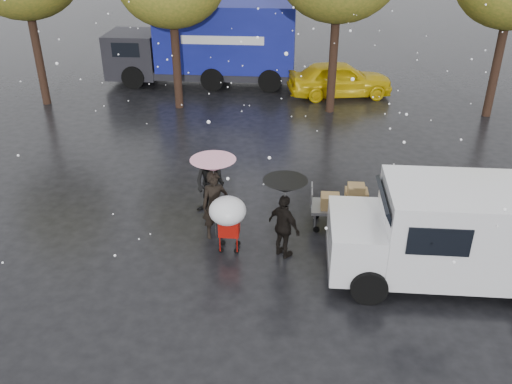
# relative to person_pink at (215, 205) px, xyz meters

# --- Properties ---
(ground) EXTENTS (90.00, 90.00, 0.00)m
(ground) POSITION_rel_person_pink_xyz_m (0.62, -0.62, -0.86)
(ground) COLOR black
(ground) RESTS_ON ground
(person_pink) EXTENTS (0.73, 0.59, 1.73)m
(person_pink) POSITION_rel_person_pink_xyz_m (0.00, 0.00, 0.00)
(person_pink) COLOR black
(person_pink) RESTS_ON ground
(person_middle) EXTENTS (1.04, 0.95, 1.75)m
(person_middle) POSITION_rel_person_pink_xyz_m (-0.29, 1.08, 0.01)
(person_middle) COLOR black
(person_middle) RESTS_ON ground
(person_black) EXTENTS (0.93, 0.90, 1.56)m
(person_black) POSITION_rel_person_pink_xyz_m (1.68, -0.69, -0.08)
(person_black) COLOR black
(person_black) RESTS_ON ground
(umbrella_pink) EXTENTS (1.06, 1.06, 2.07)m
(umbrella_pink) POSITION_rel_person_pink_xyz_m (-0.00, 0.00, 1.05)
(umbrella_pink) COLOR #4C4C4C
(umbrella_pink) RESTS_ON ground
(umbrella_black) EXTENTS (0.98, 0.98, 1.96)m
(umbrella_black) POSITION_rel_person_pink_xyz_m (1.68, -0.69, 0.94)
(umbrella_black) COLOR #4C4C4C
(umbrella_black) RESTS_ON ground
(vendor_cart) EXTENTS (1.52, 0.80, 1.27)m
(vendor_cart) POSITION_rel_person_pink_xyz_m (3.14, 0.70, -0.14)
(vendor_cart) COLOR slate
(vendor_cart) RESTS_ON ground
(shopping_cart) EXTENTS (0.84, 0.84, 1.46)m
(shopping_cart) POSITION_rel_person_pink_xyz_m (0.40, -0.69, 0.20)
(shopping_cart) COLOR #B4110A
(shopping_cart) RESTS_ON ground
(white_van) EXTENTS (4.91, 2.18, 2.20)m
(white_van) POSITION_rel_person_pink_xyz_m (5.27, -1.25, 0.30)
(white_van) COLOR white
(white_van) RESTS_ON ground
(blue_truck) EXTENTS (8.30, 2.60, 3.50)m
(blue_truck) POSITION_rel_person_pink_xyz_m (-2.22, 12.82, 0.89)
(blue_truck) COLOR navy
(blue_truck) RESTS_ON ground
(box_ground_near) EXTENTS (0.63, 0.56, 0.47)m
(box_ground_near) POSITION_rel_person_pink_xyz_m (3.05, -0.62, -0.63)
(box_ground_near) COLOR olive
(box_ground_near) RESTS_ON ground
(box_ground_far) EXTENTS (0.47, 0.37, 0.35)m
(box_ground_far) POSITION_rel_person_pink_xyz_m (3.28, 1.16, -0.69)
(box_ground_far) COLOR olive
(box_ground_far) RESTS_ON ground
(yellow_taxi) EXTENTS (4.57, 2.53, 1.47)m
(yellow_taxi) POSITION_rel_person_pink_xyz_m (3.59, 11.36, -0.13)
(yellow_taxi) COLOR yellow
(yellow_taxi) RESTS_ON ground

